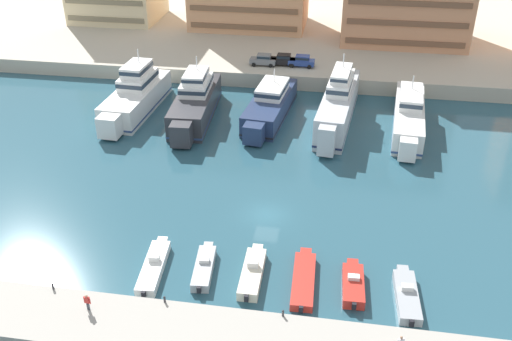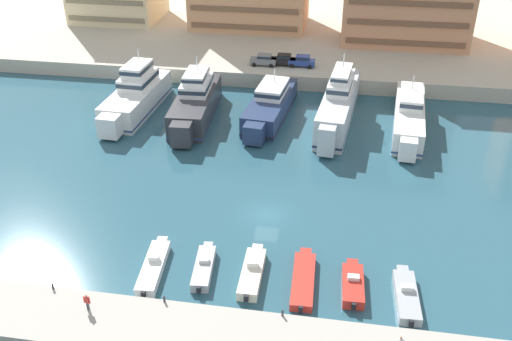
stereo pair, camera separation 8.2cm
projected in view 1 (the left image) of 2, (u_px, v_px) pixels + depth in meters
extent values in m
plane|color=#285160|center=(266.00, 215.00, 58.92)|extent=(400.00, 400.00, 0.00)
cube|color=#BCB29E|center=(315.00, 20.00, 116.67)|extent=(180.00, 70.00, 2.29)
cube|color=#A8A399|center=(234.00, 340.00, 43.81)|extent=(120.00, 5.86, 0.84)
cube|color=white|center=(137.00, 99.00, 80.54)|extent=(5.58, 15.88, 3.30)
cube|color=white|center=(110.00, 126.00, 72.98)|extent=(2.77, 2.54, 2.81)
cube|color=#334C7F|center=(137.00, 106.00, 81.08)|extent=(5.64, 16.04, 0.24)
cube|color=white|center=(138.00, 80.00, 80.26)|extent=(4.08, 6.75, 1.66)
cube|color=#233342|center=(138.00, 79.00, 80.18)|extent=(4.13, 6.82, 0.60)
cube|color=white|center=(137.00, 69.00, 79.45)|extent=(3.18, 5.27, 1.52)
cube|color=#233342|center=(137.00, 68.00, 79.38)|extent=(3.23, 5.32, 0.55)
cylinder|color=silver|center=(138.00, 55.00, 79.44)|extent=(0.16, 0.16, 1.80)
cube|color=white|center=(158.00, 83.00, 87.89)|extent=(4.15, 1.10, 0.20)
cube|color=#333338|center=(196.00, 105.00, 78.67)|extent=(5.58, 16.22, 3.40)
cube|color=#333338|center=(181.00, 134.00, 70.88)|extent=(2.69, 2.48, 2.89)
cube|color=#334C7F|center=(196.00, 112.00, 79.23)|extent=(5.63, 16.39, 0.24)
cube|color=white|center=(196.00, 85.00, 78.45)|extent=(4.02, 6.91, 1.53)
cube|color=#233342|center=(196.00, 84.00, 78.37)|extent=(4.07, 6.98, 0.55)
cube|color=white|center=(196.00, 76.00, 77.75)|extent=(3.13, 5.39, 1.20)
cube|color=#233342|center=(196.00, 75.00, 77.69)|extent=(3.17, 5.44, 0.43)
cylinder|color=silver|center=(197.00, 63.00, 77.85)|extent=(0.16, 0.16, 1.80)
cube|color=#333338|center=(207.00, 87.00, 86.29)|extent=(4.01, 1.13, 0.20)
cube|color=navy|center=(270.00, 107.00, 78.84)|extent=(5.97, 15.55, 2.90)
cube|color=navy|center=(254.00, 133.00, 71.65)|extent=(2.68, 2.47, 2.47)
cube|color=black|center=(270.00, 113.00, 79.32)|extent=(6.03, 15.71, 0.24)
cube|color=white|center=(272.00, 89.00, 78.67)|extent=(4.11, 6.69, 1.47)
cube|color=#233342|center=(272.00, 88.00, 78.60)|extent=(4.16, 6.76, 0.53)
cylinder|color=silver|center=(274.00, 75.00, 78.64)|extent=(0.16, 0.16, 1.80)
cube|color=navy|center=(283.00, 89.00, 85.86)|extent=(3.88, 1.28, 0.20)
cube|color=silver|center=(338.00, 107.00, 77.03)|extent=(5.45, 19.02, 4.23)
cube|color=silver|center=(327.00, 140.00, 68.47)|extent=(2.20, 2.03, 3.59)
cube|color=#192347|center=(337.00, 117.00, 77.73)|extent=(5.51, 19.21, 0.24)
cube|color=white|center=(341.00, 83.00, 76.72)|extent=(3.61, 8.12, 1.63)
cube|color=#233342|center=(341.00, 82.00, 76.63)|extent=(3.66, 8.20, 0.59)
cube|color=white|center=(342.00, 74.00, 76.02)|extent=(2.82, 6.33, 1.11)
cube|color=#233342|center=(342.00, 73.00, 75.96)|extent=(2.85, 6.39, 0.40)
cylinder|color=silver|center=(344.00, 60.00, 76.27)|extent=(0.16, 0.16, 1.80)
cube|color=silver|center=(346.00, 87.00, 85.71)|extent=(3.21, 1.19, 0.20)
cube|color=white|center=(409.00, 117.00, 75.86)|extent=(5.06, 17.59, 3.06)
cube|color=white|center=(408.00, 149.00, 67.85)|extent=(2.19, 2.02, 2.60)
cube|color=#334C7F|center=(408.00, 123.00, 76.36)|extent=(5.11, 17.77, 0.24)
cube|color=white|center=(411.00, 97.00, 75.78)|extent=(3.46, 7.49, 1.53)
cube|color=#233342|center=(411.00, 96.00, 75.70)|extent=(3.51, 7.57, 0.55)
cylinder|color=silver|center=(413.00, 82.00, 75.85)|extent=(0.16, 0.16, 1.80)
cube|color=white|center=(409.00, 95.00, 83.85)|extent=(3.23, 1.14, 0.20)
cube|color=white|center=(154.00, 268.00, 51.08)|extent=(2.34, 6.99, 0.84)
cube|color=white|center=(162.00, 242.00, 54.33)|extent=(1.02, 0.86, 0.71)
cube|color=silver|center=(154.00, 258.00, 51.18)|extent=(1.00, 0.68, 0.52)
cube|color=#283847|center=(155.00, 255.00, 51.38)|extent=(0.87, 0.16, 0.31)
cube|color=black|center=(144.00, 294.00, 47.90)|extent=(0.38, 0.31, 0.60)
cube|color=#9EA3A8|center=(204.00, 268.00, 50.99)|extent=(2.11, 5.67, 0.86)
cube|color=#9EA3A8|center=(209.00, 247.00, 53.64)|extent=(0.93, 0.79, 0.73)
cube|color=silver|center=(204.00, 260.00, 51.03)|extent=(0.92, 0.68, 0.35)
cube|color=#283847|center=(205.00, 258.00, 51.25)|extent=(0.79, 0.16, 0.21)
cube|color=black|center=(199.00, 290.00, 48.37)|extent=(0.39, 0.31, 0.60)
cube|color=beige|center=(252.00, 274.00, 50.30)|extent=(1.87, 6.21, 0.92)
cube|color=beige|center=(258.00, 250.00, 53.23)|extent=(0.98, 0.81, 0.79)
cube|color=silver|center=(253.00, 264.00, 50.31)|extent=(0.98, 0.62, 0.56)
cube|color=#283847|center=(253.00, 261.00, 50.51)|extent=(0.88, 0.10, 0.34)
cube|color=black|center=(246.00, 298.00, 47.43)|extent=(0.37, 0.29, 0.60)
cube|color=red|center=(303.00, 281.00, 49.65)|extent=(2.12, 7.00, 0.73)
cube|color=red|center=(306.00, 253.00, 52.94)|extent=(1.07, 0.89, 0.62)
cube|color=black|center=(301.00, 309.00, 46.46)|extent=(0.37, 0.29, 0.60)
cube|color=red|center=(353.00, 286.00, 48.96)|extent=(2.00, 4.95, 0.94)
cube|color=red|center=(352.00, 265.00, 51.36)|extent=(1.03, 0.85, 0.80)
cube|color=silver|center=(354.00, 277.00, 48.95)|extent=(1.02, 0.64, 0.35)
cube|color=#283847|center=(354.00, 275.00, 49.16)|extent=(0.91, 0.11, 0.21)
cube|color=black|center=(354.00, 306.00, 46.64)|extent=(0.37, 0.29, 0.60)
cube|color=#9EA3A8|center=(407.00, 297.00, 47.86)|extent=(2.10, 6.05, 0.83)
cube|color=#9EA3A8|center=(403.00, 271.00, 50.72)|extent=(1.03, 0.86, 0.71)
cube|color=silver|center=(407.00, 288.00, 47.92)|extent=(1.02, 0.65, 0.46)
cube|color=#283847|center=(407.00, 285.00, 48.12)|extent=(0.91, 0.12, 0.28)
cube|color=black|center=(412.00, 323.00, 45.08)|extent=(0.37, 0.30, 0.60)
cube|color=slate|center=(263.00, 61.00, 90.22)|extent=(4.11, 1.71, 0.80)
cube|color=slate|center=(264.00, 57.00, 89.82)|extent=(2.10, 1.57, 0.68)
cube|color=#1E2833|center=(264.00, 57.00, 89.82)|extent=(2.06, 1.58, 0.37)
cylinder|color=black|center=(254.00, 65.00, 89.89)|extent=(0.64, 0.22, 0.64)
cylinder|color=black|center=(255.00, 61.00, 91.34)|extent=(0.64, 0.22, 0.64)
cylinder|color=black|center=(271.00, 66.00, 89.51)|extent=(0.64, 0.22, 0.64)
cylinder|color=black|center=(272.00, 62.00, 90.96)|extent=(0.64, 0.22, 0.64)
cube|color=black|center=(283.00, 61.00, 90.27)|extent=(4.12, 1.74, 0.80)
cube|color=black|center=(284.00, 56.00, 89.87)|extent=(2.11, 1.58, 0.68)
cube|color=#1E2833|center=(284.00, 56.00, 89.87)|extent=(2.07, 1.59, 0.37)
cylinder|color=black|center=(274.00, 65.00, 89.95)|extent=(0.64, 0.23, 0.64)
cylinder|color=black|center=(275.00, 61.00, 91.39)|extent=(0.64, 0.23, 0.64)
cylinder|color=black|center=(291.00, 66.00, 89.55)|extent=(0.64, 0.23, 0.64)
cylinder|color=black|center=(292.00, 62.00, 91.00)|extent=(0.64, 0.23, 0.64)
cube|color=#28428E|center=(301.00, 62.00, 89.76)|extent=(4.16, 1.84, 0.80)
cube|color=#28428E|center=(303.00, 58.00, 89.36)|extent=(2.15, 1.63, 0.68)
cube|color=#1E2833|center=(303.00, 58.00, 89.36)|extent=(2.11, 1.65, 0.37)
cylinder|color=black|center=(292.00, 66.00, 89.47)|extent=(0.65, 0.24, 0.64)
cylinder|color=black|center=(294.00, 62.00, 90.90)|extent=(0.65, 0.24, 0.64)
cylinder|color=black|center=(309.00, 67.00, 89.02)|extent=(0.65, 0.24, 0.64)
cylinder|color=black|center=(310.00, 63.00, 90.45)|extent=(0.65, 0.24, 0.64)
cube|color=#7E7359|center=(106.00, 20.00, 107.26)|extent=(15.05, 0.24, 0.90)
cube|color=#7E7359|center=(103.00, 2.00, 105.62)|extent=(15.05, 0.24, 0.90)
cube|color=brown|center=(243.00, 27.00, 103.30)|extent=(19.60, 0.24, 0.90)
cube|color=brown|center=(243.00, 10.00, 101.72)|extent=(19.60, 0.24, 0.90)
cube|color=brown|center=(404.00, 43.00, 95.18)|extent=(19.62, 0.24, 0.90)
cube|color=brown|center=(407.00, 24.00, 93.52)|extent=(19.62, 0.24, 0.90)
cube|color=brown|center=(410.00, 4.00, 91.87)|extent=(19.62, 0.24, 0.90)
cylinder|color=#4C515B|center=(89.00, 306.00, 45.77)|extent=(0.13, 0.13, 0.78)
cylinder|color=#4C515B|center=(87.00, 306.00, 45.81)|extent=(0.13, 0.13, 0.78)
cube|color=red|center=(87.00, 300.00, 45.44)|extent=(0.46, 0.28, 0.59)
cylinder|color=red|center=(90.00, 301.00, 45.40)|extent=(0.09, 0.09, 0.59)
cylinder|color=red|center=(84.00, 300.00, 45.54)|extent=(0.09, 0.09, 0.59)
sphere|color=beige|center=(86.00, 296.00, 45.24)|extent=(0.21, 0.21, 0.21)
cylinder|color=silver|center=(404.00, 341.00, 41.76)|extent=(0.09, 0.09, 0.61)
sphere|color=#A87A5B|center=(402.00, 338.00, 41.45)|extent=(0.22, 0.22, 0.22)
cylinder|color=#2D2D33|center=(53.00, 287.00, 47.98)|extent=(0.18, 0.18, 0.45)
sphere|color=#2D2D33|center=(52.00, 284.00, 47.84)|extent=(0.20, 0.20, 0.20)
cylinder|color=#2D2D33|center=(165.00, 300.00, 46.63)|extent=(0.18, 0.18, 0.45)
sphere|color=#2D2D33|center=(164.00, 297.00, 46.49)|extent=(0.20, 0.20, 0.20)
cylinder|color=#2D2D33|center=(283.00, 314.00, 45.28)|extent=(0.18, 0.18, 0.45)
sphere|color=#2D2D33|center=(283.00, 311.00, 45.14)|extent=(0.20, 0.20, 0.20)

